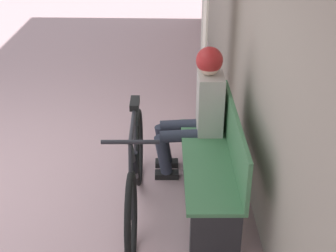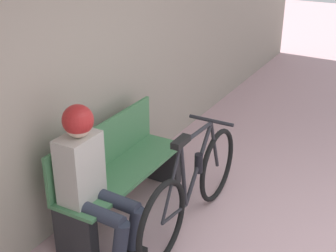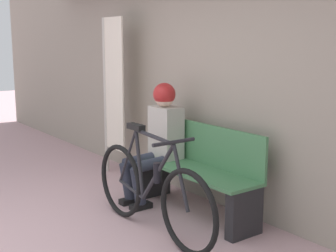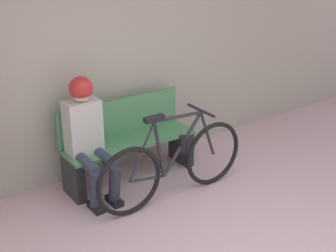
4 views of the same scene
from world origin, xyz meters
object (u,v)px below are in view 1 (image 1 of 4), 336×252
object	(u,v)px
park_bench_near	(215,165)
banner_pole	(205,27)
person_seated	(199,104)
bicycle	(135,175)

from	to	relation	value
park_bench_near	banner_pole	bearing A→B (deg)	179.49
person_seated	banner_pole	xyz separation A→B (m)	(-1.14, 0.12, 0.37)
park_bench_near	bicycle	xyz separation A→B (m)	(0.13, -0.64, -0.01)
park_bench_near	banner_pole	distance (m)	1.78
park_bench_near	bicycle	size ratio (longest dim) A/B	0.84
bicycle	person_seated	xyz separation A→B (m)	(-0.64, 0.54, 0.32)
person_seated	banner_pole	size ratio (longest dim) A/B	0.64
park_bench_near	bicycle	world-z (taller)	bicycle
person_seated	banner_pole	bearing A→B (deg)	174.11
park_bench_near	person_seated	world-z (taller)	person_seated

